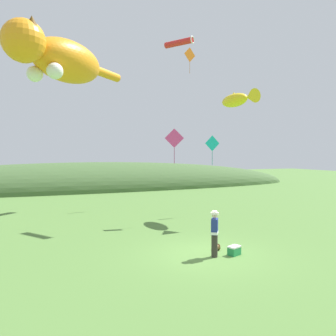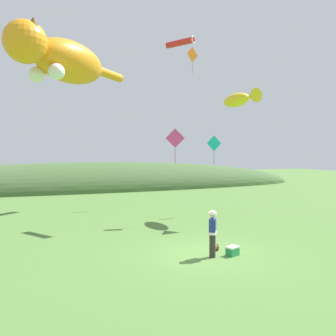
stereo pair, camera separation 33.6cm
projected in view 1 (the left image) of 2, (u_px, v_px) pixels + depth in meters
The scene contains 11 objects.
ground_plane at pixel (206, 254), 12.86m from camera, with size 120.00×120.00×0.00m, color #517A38.
distant_hill_ridge at pixel (94, 189), 37.50m from camera, with size 52.81×10.16×6.08m.
festival_attendant at pixel (215, 232), 12.50m from camera, with size 0.45×0.49×1.77m.
kite_spool at pixel (217, 247), 13.41m from camera, with size 0.17×0.26×0.26m.
picnic_cooler at pixel (234, 250), 12.76m from camera, with size 0.57×0.48×0.36m.
kite_giant_cat at pixel (59, 59), 19.89m from camera, with size 7.89×7.40×3.04m.
kite_fish_windsock at pixel (238, 99), 20.26m from camera, with size 1.04×3.17×0.96m.
kite_tube_streamer at pixel (179, 43), 19.60m from camera, with size 1.41×1.78×0.44m.
kite_diamond_orange at pixel (190, 55), 26.27m from camera, with size 1.13×0.36×2.08m.
kite_diamond_teal at pixel (212, 144), 21.52m from camera, with size 1.04×0.07×1.94m.
kite_diamond_pink at pixel (174, 138), 18.68m from camera, with size 1.01×0.47×2.00m.
Camera 1 is at (-6.17, -11.21, 3.93)m, focal length 35.00 mm.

